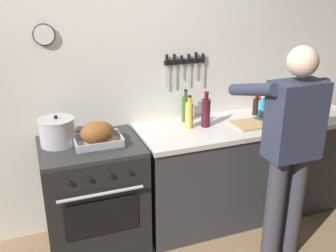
# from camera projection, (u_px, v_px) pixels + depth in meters

# --- Properties ---
(wall_back) EXTENTS (6.00, 0.13, 2.60)m
(wall_back) POSITION_uv_depth(u_px,v_px,m) (106.00, 79.00, 3.11)
(wall_back) COLOR white
(wall_back) RESTS_ON ground
(counter_block) EXTENTS (2.03, 0.65, 0.90)m
(counter_block) POSITION_uv_depth(u_px,v_px,m) (249.00, 166.00, 3.50)
(counter_block) COLOR #38383D
(counter_block) RESTS_ON ground
(stove) EXTENTS (0.76, 0.67, 0.90)m
(stove) POSITION_uv_depth(u_px,v_px,m) (94.00, 196.00, 3.02)
(stove) COLOR black
(stove) RESTS_ON ground
(person_cook) EXTENTS (0.51, 0.63, 1.66)m
(person_cook) POSITION_uv_depth(u_px,v_px,m) (290.00, 144.00, 2.74)
(person_cook) COLOR #383842
(person_cook) RESTS_ON ground
(roasting_pan) EXTENTS (0.35, 0.26, 0.18)m
(roasting_pan) POSITION_uv_depth(u_px,v_px,m) (98.00, 135.00, 2.82)
(roasting_pan) COLOR #B7B7BC
(roasting_pan) RESTS_ON stove
(stock_pot) EXTENTS (0.26, 0.26, 0.23)m
(stock_pot) POSITION_uv_depth(u_px,v_px,m) (57.00, 132.00, 2.83)
(stock_pot) COLOR #B7B7BC
(stock_pot) RESTS_ON stove
(cutting_board) EXTENTS (0.36, 0.24, 0.02)m
(cutting_board) POSITION_uv_depth(u_px,v_px,m) (254.00, 124.00, 3.24)
(cutting_board) COLOR tan
(cutting_board) RESTS_ON counter_block
(bottle_olive_oil) EXTENTS (0.06, 0.06, 0.29)m
(bottle_olive_oil) POSITION_uv_depth(u_px,v_px,m) (185.00, 108.00, 3.29)
(bottle_olive_oil) COLOR #385623
(bottle_olive_oil) RESTS_ON counter_block
(bottle_soy_sauce) EXTENTS (0.06, 0.06, 0.19)m
(bottle_soy_sauce) POSITION_uv_depth(u_px,v_px,m) (256.00, 106.00, 3.47)
(bottle_soy_sauce) COLOR black
(bottle_soy_sauce) RESTS_ON counter_block
(bottle_dish_soap) EXTENTS (0.07, 0.07, 0.21)m
(bottle_dish_soap) POSITION_uv_depth(u_px,v_px,m) (262.00, 109.00, 3.37)
(bottle_dish_soap) COLOR #338CCC
(bottle_dish_soap) RESTS_ON counter_block
(bottle_wine_red) EXTENTS (0.08, 0.08, 0.30)m
(bottle_wine_red) POSITION_uv_depth(u_px,v_px,m) (206.00, 112.00, 3.17)
(bottle_wine_red) COLOR #47141E
(bottle_wine_red) RESTS_ON counter_block
(bottle_hot_sauce) EXTENTS (0.05, 0.05, 0.21)m
(bottle_hot_sauce) POSITION_uv_depth(u_px,v_px,m) (259.00, 102.00, 3.57)
(bottle_hot_sauce) COLOR red
(bottle_hot_sauce) RESTS_ON counter_block
(bottle_cooking_oil) EXTENTS (0.07, 0.07, 0.28)m
(bottle_cooking_oil) POSITION_uv_depth(u_px,v_px,m) (189.00, 115.00, 3.14)
(bottle_cooking_oil) COLOR gold
(bottle_cooking_oil) RESTS_ON counter_block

